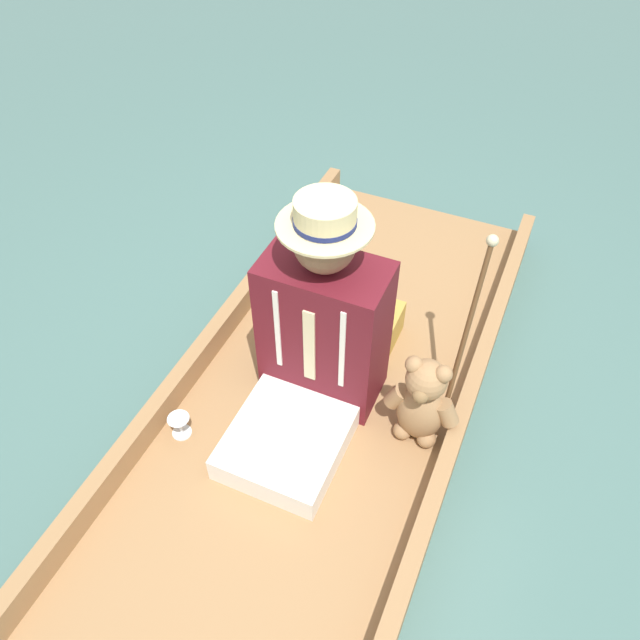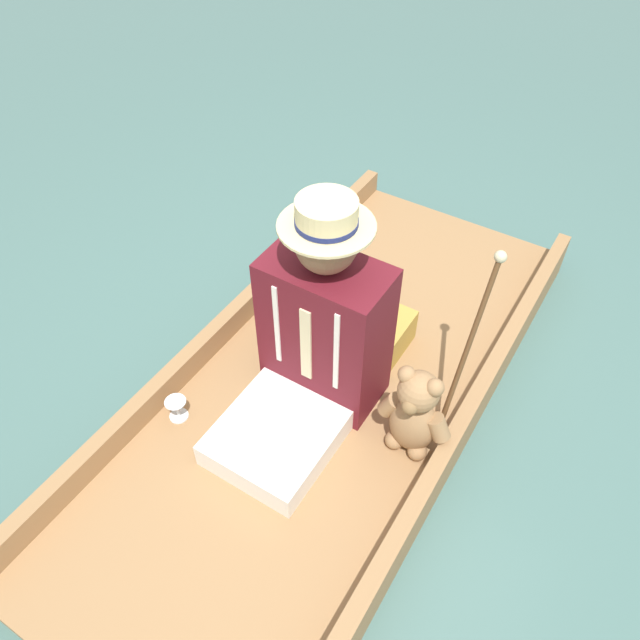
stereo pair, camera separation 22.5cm
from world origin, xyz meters
The scene contains 7 objects.
ground_plane centered at (0.00, 0.00, 0.00)m, with size 16.00×16.00×0.00m, color #476B66.
punt_boat centered at (0.00, 0.00, 0.07)m, with size 1.14×2.67×0.23m.
seat_cushion centered at (0.04, -0.27, 0.19)m, with size 0.42×0.30×0.16m.
seated_person centered at (0.03, 0.08, 0.45)m, with size 0.46×0.73×0.90m.
teddy_bear centered at (-0.40, 0.09, 0.31)m, with size 0.29×0.17×0.41m.
wine_glass centered at (0.43, 0.46, 0.18)m, with size 0.08×0.08×0.10m.
walking_cane centered at (-0.47, -0.17, 0.53)m, with size 0.04×0.33×0.71m.
Camera 1 is at (-0.61, 1.49, 2.14)m, focal length 35.00 mm.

